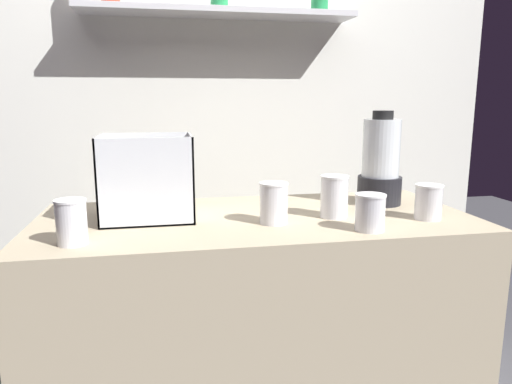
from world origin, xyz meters
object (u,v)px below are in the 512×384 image
(juice_cup_mango_middle, at_px, (334,198))
(juice_cup_carrot_right, at_px, (370,214))
(juice_cup_carrot_far_right, at_px, (428,203))
(carrot_display_bin, at_px, (149,193))
(blender_pitcher, at_px, (380,165))
(juice_cup_beet_left, at_px, (274,205))
(juice_cup_carrot_far_left, at_px, (72,225))

(juice_cup_mango_middle, xyz_separation_m, juice_cup_carrot_right, (0.05, -0.17, -0.01))
(juice_cup_mango_middle, relative_size, juice_cup_carrot_far_right, 1.22)
(carrot_display_bin, distance_m, juice_cup_carrot_right, 0.68)
(blender_pitcher, height_order, juice_cup_beet_left, blender_pitcher)
(carrot_display_bin, relative_size, juice_cup_carrot_far_left, 2.37)
(juice_cup_mango_middle, distance_m, juice_cup_carrot_far_right, 0.30)
(carrot_display_bin, bearing_deg, juice_cup_mango_middle, -9.18)
(juice_cup_carrot_right, bearing_deg, carrot_display_bin, 157.21)
(blender_pitcher, distance_m, juice_cup_carrot_far_left, 1.05)
(blender_pitcher, height_order, juice_cup_carrot_right, blender_pitcher)
(blender_pitcher, bearing_deg, carrot_display_bin, -175.43)
(juice_cup_mango_middle, bearing_deg, blender_pitcher, 34.60)
(carrot_display_bin, relative_size, juice_cup_carrot_right, 2.65)
(juice_cup_mango_middle, bearing_deg, juice_cup_carrot_far_left, -169.34)
(blender_pitcher, relative_size, juice_cup_carrot_far_right, 3.03)
(carrot_display_bin, distance_m, blender_pitcher, 0.82)
(juice_cup_carrot_right, xyz_separation_m, juice_cup_carrot_far_right, (0.24, 0.09, 0.00))
(juice_cup_carrot_right, bearing_deg, blender_pitcher, 60.75)
(juice_cup_carrot_far_left, height_order, juice_cup_beet_left, juice_cup_beet_left)
(carrot_display_bin, height_order, juice_cup_beet_left, carrot_display_bin)
(blender_pitcher, distance_m, juice_cup_beet_left, 0.49)
(carrot_display_bin, xyz_separation_m, juice_cup_mango_middle, (0.58, -0.09, -0.02))
(juice_cup_carrot_far_right, bearing_deg, carrot_display_bin, 168.54)
(juice_cup_carrot_far_left, bearing_deg, blender_pitcher, 16.88)
(juice_cup_beet_left, bearing_deg, blender_pitcher, 24.24)
(carrot_display_bin, bearing_deg, juice_cup_carrot_right, -22.79)
(juice_cup_carrot_right, bearing_deg, juice_cup_carrot_far_right, 20.50)
(juice_cup_carrot_far_right, bearing_deg, juice_cup_carrot_right, -159.50)
(juice_cup_carrot_far_left, distance_m, juice_cup_carrot_far_right, 1.06)
(juice_cup_beet_left, bearing_deg, juice_cup_carrot_far_left, -169.28)
(blender_pitcher, bearing_deg, juice_cup_beet_left, -155.76)
(carrot_display_bin, bearing_deg, juice_cup_carrot_far_right, -11.46)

